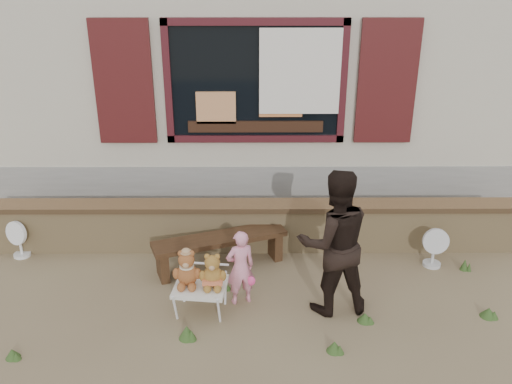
{
  "coord_description": "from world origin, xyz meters",
  "views": [
    {
      "loc": [
        -0.03,
        -5.43,
        3.61
      ],
      "look_at": [
        0.0,
        0.6,
        1.0
      ],
      "focal_mm": 38.0,
      "sensor_mm": 36.0,
      "label": 1
    }
  ],
  "objects_px": {
    "teddy_bear_right": "(213,270)",
    "adult": "(334,243)",
    "bench": "(220,245)",
    "teddy_bear_left": "(187,267)",
    "folding_chair": "(201,287)",
    "child": "(240,267)"
  },
  "relations": [
    {
      "from": "teddy_bear_right",
      "to": "adult",
      "type": "distance_m",
      "value": 1.33
    },
    {
      "from": "bench",
      "to": "teddy_bear_left",
      "type": "xyz_separation_m",
      "value": [
        -0.3,
        -0.93,
        0.24
      ]
    },
    {
      "from": "adult",
      "to": "teddy_bear_left",
      "type": "bearing_deg",
      "value": -6.75
    },
    {
      "from": "bench",
      "to": "teddy_bear_right",
      "type": "bearing_deg",
      "value": -111.75
    },
    {
      "from": "folding_chair",
      "to": "child",
      "type": "height_order",
      "value": "child"
    },
    {
      "from": "child",
      "to": "teddy_bear_left",
      "type": "bearing_deg",
      "value": -2.48
    },
    {
      "from": "bench",
      "to": "teddy_bear_left",
      "type": "distance_m",
      "value": 1.01
    },
    {
      "from": "folding_chair",
      "to": "adult",
      "type": "relative_size",
      "value": 0.37
    },
    {
      "from": "child",
      "to": "adult",
      "type": "distance_m",
      "value": 1.08
    },
    {
      "from": "teddy_bear_right",
      "to": "child",
      "type": "height_order",
      "value": "child"
    },
    {
      "from": "teddy_bear_left",
      "to": "adult",
      "type": "distance_m",
      "value": 1.6
    },
    {
      "from": "teddy_bear_left",
      "to": "adult",
      "type": "height_order",
      "value": "adult"
    },
    {
      "from": "child",
      "to": "teddy_bear_right",
      "type": "bearing_deg",
      "value": 15.51
    },
    {
      "from": "teddy_bear_right",
      "to": "adult",
      "type": "xyz_separation_m",
      "value": [
        1.3,
        0.08,
        0.28
      ]
    },
    {
      "from": "folding_chair",
      "to": "child",
      "type": "relative_size",
      "value": 0.68
    },
    {
      "from": "teddy_bear_left",
      "to": "teddy_bear_right",
      "type": "bearing_deg",
      "value": 0.0
    },
    {
      "from": "folding_chair",
      "to": "teddy_bear_left",
      "type": "height_order",
      "value": "teddy_bear_left"
    },
    {
      "from": "folding_chair",
      "to": "bench",
      "type": "bearing_deg",
      "value": 87.0
    },
    {
      "from": "teddy_bear_left",
      "to": "child",
      "type": "bearing_deg",
      "value": 22.98
    },
    {
      "from": "teddy_bear_left",
      "to": "teddy_bear_right",
      "type": "relative_size",
      "value": 1.06
    },
    {
      "from": "bench",
      "to": "folding_chair",
      "type": "height_order",
      "value": "bench"
    },
    {
      "from": "teddy_bear_left",
      "to": "teddy_bear_right",
      "type": "distance_m",
      "value": 0.28
    }
  ]
}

